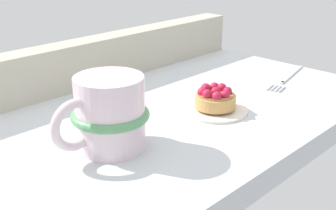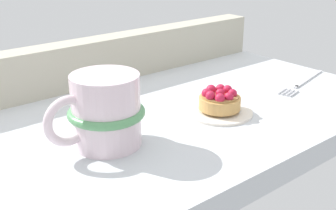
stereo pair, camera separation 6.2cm
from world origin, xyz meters
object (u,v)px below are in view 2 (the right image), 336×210
(coffee_mug, at_px, (104,111))
(dessert_fork, at_px, (303,82))
(raspberry_tart, at_px, (219,100))
(dessert_plate, at_px, (219,111))

(coffee_mug, bearing_deg, dessert_fork, -2.28)
(raspberry_tart, height_order, coffee_mug, coffee_mug)
(dessert_plate, distance_m, dessert_fork, 0.22)
(dessert_fork, bearing_deg, raspberry_tart, -179.42)
(dessert_plate, relative_size, dessert_fork, 0.59)
(dessert_plate, height_order, coffee_mug, coffee_mug)
(dessert_plate, height_order, dessert_fork, dessert_plate)
(dessert_plate, distance_m, coffee_mug, 0.20)
(dessert_fork, bearing_deg, dessert_plate, -179.32)
(raspberry_tart, bearing_deg, coffee_mug, 174.39)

